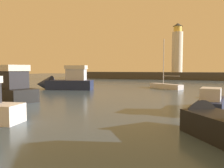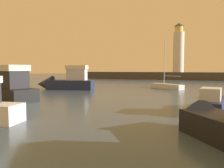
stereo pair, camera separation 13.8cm
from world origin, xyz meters
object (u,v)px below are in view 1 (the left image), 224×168
sailboat_moored (166,86)px  motorboat_2 (7,89)px  motorboat_4 (212,102)px  motorboat_1 (63,82)px  lighthouse (177,49)px

sailboat_moored → motorboat_2: bearing=-125.9°
sailboat_moored → motorboat_4: bearing=-71.8°
motorboat_1 → sailboat_moored: size_ratio=1.15×
motorboat_4 → sailboat_moored: 19.23m
lighthouse → motorboat_1: 45.43m
lighthouse → sailboat_moored: lighthouse is taller
lighthouse → motorboat_2: size_ratio=1.70×
lighthouse → sailboat_moored: 36.00m
lighthouse → motorboat_2: 56.60m
lighthouse → motorboat_1: (-14.01, -42.38, -8.44)m
motorboat_1 → sailboat_moored: sailboat_moored is taller
motorboat_2 → motorboat_1: bearing=94.7°
motorboat_1 → motorboat_4: size_ratio=1.53×
lighthouse → sailboat_moored: (1.20, -34.79, -9.18)m
lighthouse → motorboat_2: bearing=-103.4°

